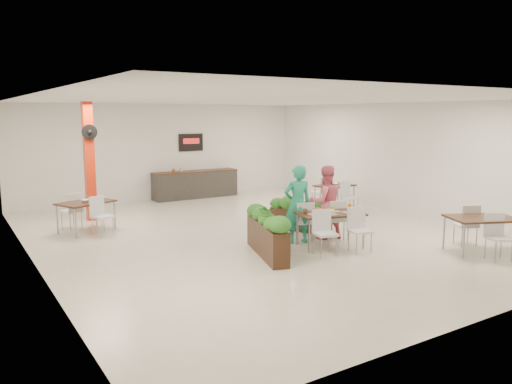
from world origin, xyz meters
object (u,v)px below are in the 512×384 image
Objects in this scene: service_counter at (195,184)px; main_table at (330,218)px; red_column at (89,160)px; side_table_a at (86,206)px; planter_right at (300,212)px; diner_man at (298,204)px; side_table_b at (335,189)px; side_table_c at (482,223)px; diner_woman at (325,202)px; planter_left at (267,230)px.

service_counter reaches higher than main_table.
red_column reaches higher than side_table_a.
planter_right is 5.26m from side_table_a.
diner_man is 1.06× the size of side_table_a.
side_table_a and side_table_b have the same top height.
side_table_c is at bearing -67.48° from side_table_a.
side_table_b is at bearing -120.00° from diner_woman.
service_counter reaches higher than side_table_b.
side_table_b and side_table_c have the same top height.
diner_man is 1.09× the size of planter_right.
side_table_a and side_table_c have the same top height.
service_counter reaches higher than planter_right.
service_counter is 1.60× the size of main_table.
side_table_a is at bearing 122.34° from planter_left.
diner_man reaches higher than side_table_c.
diner_man reaches higher than side_table_b.
red_column reaches higher than side_table_c.
planter_right is 0.97× the size of side_table_a.
planter_left is at bearing 174.14° from main_table.
side_table_c is at bearing -103.56° from side_table_b.
planter_left is 1.27× the size of planter_right.
side_table_c is (-0.61, -5.31, 0.01)m from side_table_b.
main_table is at bearing 163.72° from side_table_c.
red_column is 6.78m from main_table.
main_table and side_table_c have the same top height.
planter_right is at bearing 35.79° from planter_left.
service_counter is at bearing -81.49° from diner_man.
diner_man is 1.29m from planter_left.
side_table_c reaches higher than planter_right.
red_column reaches higher than diner_woman.
planter_right is (0.74, 0.86, -0.40)m from diner_man.
side_table_a is at bearing 148.47° from planter_right.
side_table_b is at bearing 47.61° from main_table.
red_column is at bearing 111.43° from planter_left.
side_table_b is at bearing 34.58° from planter_left.
planter_left is (2.14, -5.45, -1.11)m from red_column.
red_column is 1.83× the size of diner_man.
diner_woman is (0.41, 0.65, 0.22)m from main_table.
main_table is 0.80m from diner_man.
diner_man reaches higher than planter_right.
diner_man is 1.06× the size of side_table_b.
planter_right is at bearing -45.50° from red_column.
service_counter is 6.83m from diner_woman.
diner_man is 5.21m from side_table_a.
diner_woman is at bearing -86.03° from planter_right.
planter_right is at bearing -71.52° from diner_woman.
red_column reaches higher than service_counter.
main_table is 1.54m from planter_left.
diner_man reaches higher than side_table_a.
main_table is at bearing -69.30° from side_table_a.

